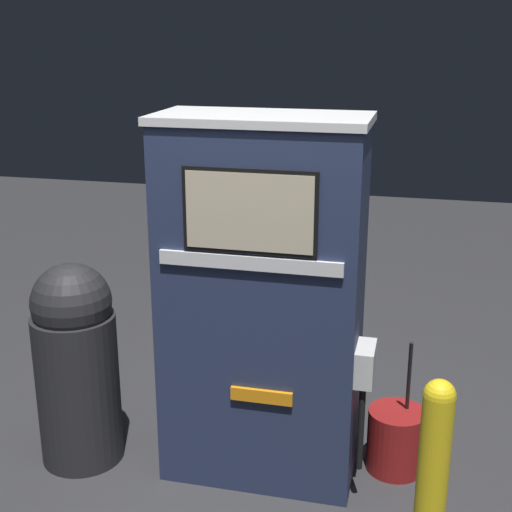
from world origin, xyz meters
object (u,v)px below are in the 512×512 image
at_px(gas_pump, 262,304).
at_px(squeegee_bucket, 396,439).
at_px(safety_bollard, 433,476).
at_px(trash_bin, 76,362).

height_order(gas_pump, squeegee_bucket, gas_pump).
xyz_separation_m(safety_bollard, squeegee_bucket, (-0.17, 0.76, -0.32)).
bearing_deg(trash_bin, safety_bollard, -14.26).
relative_size(gas_pump, squeegee_bucket, 2.46).
relative_size(safety_bollard, trash_bin, 0.83).
xyz_separation_m(gas_pump, safety_bollard, (0.87, -0.60, -0.46)).
height_order(gas_pump, safety_bollard, gas_pump).
bearing_deg(safety_bollard, squeegee_bucket, 102.80).
relative_size(gas_pump, trash_bin, 1.69).
relative_size(trash_bin, squeegee_bucket, 1.46).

